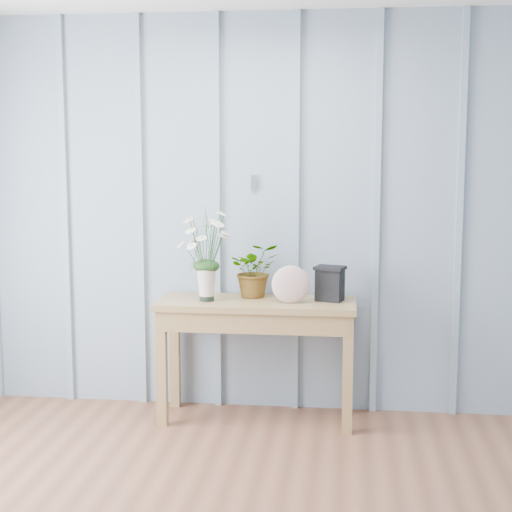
# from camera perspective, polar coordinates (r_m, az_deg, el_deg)

# --- Properties ---
(room_shell) EXTENTS (4.00, 4.50, 2.50)m
(room_shell) POSITION_cam_1_polar(r_m,az_deg,el_deg) (3.62, -2.51, 12.84)
(room_shell) COLOR #899CB0
(room_shell) RESTS_ON ground
(sideboard) EXTENTS (1.20, 0.45, 0.75)m
(sideboard) POSITION_cam_1_polar(r_m,az_deg,el_deg) (4.79, 0.07, -4.59)
(sideboard) COLOR olive
(sideboard) RESTS_ON ground
(daisy_vase) EXTENTS (0.39, 0.30, 0.55)m
(daisy_vase) POSITION_cam_1_polar(r_m,az_deg,el_deg) (4.71, -3.64, 0.86)
(daisy_vase) COLOR black
(daisy_vase) RESTS_ON sideboard
(spider_plant) EXTENTS (0.36, 0.33, 0.34)m
(spider_plant) POSITION_cam_1_polar(r_m,az_deg,el_deg) (4.86, -0.08, -1.01)
(spider_plant) COLOR #153A14
(spider_plant) RESTS_ON sideboard
(felt_disc_vessel) EXTENTS (0.23, 0.09, 0.23)m
(felt_disc_vessel) POSITION_cam_1_polar(r_m,az_deg,el_deg) (4.67, 2.55, -2.08)
(felt_disc_vessel) COLOR #9C4F60
(felt_disc_vessel) RESTS_ON sideboard
(carved_box) EXTENTS (0.21, 0.18, 0.21)m
(carved_box) POSITION_cam_1_polar(r_m,az_deg,el_deg) (4.76, 5.39, -1.98)
(carved_box) COLOR black
(carved_box) RESTS_ON sideboard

